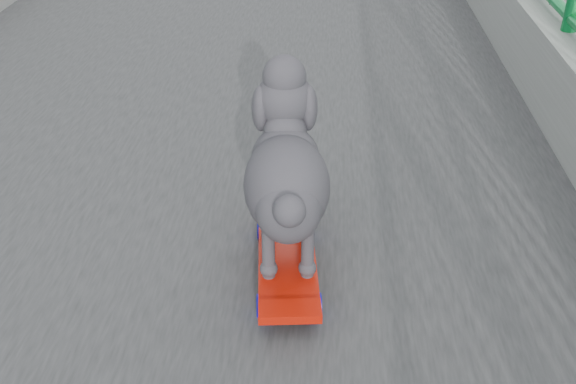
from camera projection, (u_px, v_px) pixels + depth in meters
The scene contains 3 objects.
skateboard at pixel (287, 258), 1.75m from camera, with size 0.19×0.51×0.07m.
poodle at pixel (286, 172), 1.64m from camera, with size 0.24×0.51×0.42m.
car_5 at pixel (42, 148), 15.54m from camera, with size 1.60×4.60×1.52m, color #B60709.
Camera 1 is at (0.50, 1.49, 8.12)m, focal length 42.00 mm.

